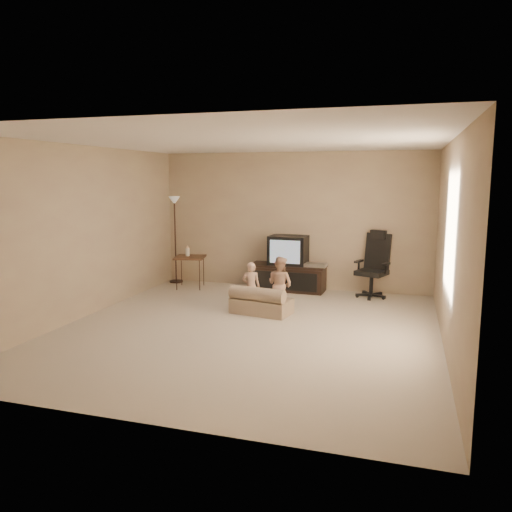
# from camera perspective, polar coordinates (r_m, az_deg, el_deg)

# --- Properties ---
(floor) EXTENTS (5.50, 5.50, 0.00)m
(floor) POSITION_cam_1_polar(r_m,az_deg,el_deg) (6.84, -0.97, -8.38)
(floor) COLOR beige
(floor) RESTS_ON ground
(room_shell) EXTENTS (5.50, 5.50, 5.50)m
(room_shell) POSITION_cam_1_polar(r_m,az_deg,el_deg) (6.55, -1.01, 4.41)
(room_shell) COLOR white
(room_shell) RESTS_ON floor
(tv_stand) EXTENTS (1.41, 0.56, 1.00)m
(tv_stand) POSITION_cam_1_polar(r_m,az_deg,el_deg) (9.08, 3.71, -1.35)
(tv_stand) COLOR black
(tv_stand) RESTS_ON floor
(office_chair) EXTENTS (0.68, 0.69, 1.14)m
(office_chair) POSITION_cam_1_polar(r_m,az_deg,el_deg) (8.79, 13.27, -1.95)
(office_chair) COLOR black
(office_chair) RESTS_ON floor
(side_table) EXTENTS (0.64, 0.64, 0.80)m
(side_table) POSITION_cam_1_polar(r_m,az_deg,el_deg) (9.33, -7.58, -0.16)
(side_table) COLOR brown
(side_table) RESTS_ON floor
(floor_lamp) EXTENTS (0.26, 0.26, 1.68)m
(floor_lamp) POSITION_cam_1_polar(r_m,az_deg,el_deg) (9.80, -9.27, 4.08)
(floor_lamp) COLOR #311E15
(floor_lamp) RESTS_ON floor
(child_sofa) EXTENTS (0.95, 0.64, 0.43)m
(child_sofa) POSITION_cam_1_polar(r_m,az_deg,el_deg) (7.54, 0.50, -5.34)
(child_sofa) COLOR gray
(child_sofa) RESTS_ON floor
(toddler_left) EXTENTS (0.32, 0.27, 0.77)m
(toddler_left) POSITION_cam_1_polar(r_m,az_deg,el_deg) (7.61, -0.58, -3.57)
(toddler_left) COLOR tan
(toddler_left) RESTS_ON floor
(toddler_right) EXTENTS (0.47, 0.38, 0.86)m
(toddler_right) POSITION_cam_1_polar(r_m,az_deg,el_deg) (7.60, 2.76, -3.26)
(toddler_right) COLOR tan
(toddler_right) RESTS_ON floor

